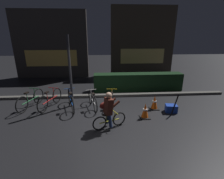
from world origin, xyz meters
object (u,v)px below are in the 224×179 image
Objects in this scene: parked_bike_center_left at (71,100)px; cyclist at (108,110)px; traffic_cone_near at (145,111)px; blue_crate at (171,108)px; parked_bike_leftmost at (31,100)px; parked_bike_center_right at (93,100)px; parked_bike_right_mid at (112,99)px; parked_bike_left_mid at (50,99)px; closed_umbrella at (175,105)px; street_post at (70,72)px; traffic_cone_far at (154,102)px.

cyclist is (1.48, -1.59, 0.27)m from parked_bike_center_left.
traffic_cone_near is 1.30× the size of blue_crate.
parked_bike_leftmost reaches higher than parked_bike_center_right.
parked_bike_center_left reaches higher than parked_bike_leftmost.
parked_bike_right_mid is 1.63m from traffic_cone_near.
cyclist reaches higher than parked_bike_left_mid.
parked_bike_center_right is at bearing 152.01° from traffic_cone_near.
parked_bike_center_right reaches higher than traffic_cone_near.
blue_crate is 0.52× the size of closed_umbrella.
parked_bike_center_right is (0.88, -0.25, -1.15)m from street_post.
parked_bike_left_mid is 1.32× the size of cyclist.
street_post reaches higher than traffic_cone_far.
parked_bike_leftmost is 3.71× the size of blue_crate.
cyclist is at bearing -146.24° from traffic_cone_far.
parked_bike_right_mid reaches higher than blue_crate.
cyclist is (2.36, -1.78, 0.27)m from parked_bike_left_mid.
blue_crate is (1.17, 0.40, -0.12)m from traffic_cone_near.
blue_crate is at bearing -81.48° from parked_bike_left_mid.
street_post reaches higher than parked_bike_leftmost.
parked_bike_center_right is 1.76m from cyclist.
traffic_cone_near is at bearing -89.99° from parked_bike_left_mid.
traffic_cone_near is 1.24m from blue_crate.
parked_bike_left_mid is at bearing 162.31° from traffic_cone_near.
blue_crate is (5.72, -0.82, -0.20)m from parked_bike_leftmost.
closed_umbrella reaches higher than blue_crate.
street_post is 2.06m from parked_bike_right_mid.
traffic_cone_near is at bearing -125.92° from parked_bike_center_left.
parked_bike_center_left is 1.11× the size of parked_bike_right_mid.
parked_bike_center_right is at bearing -76.92° from parked_bike_leftmost.
cyclist is at bearing 172.82° from closed_umbrella.
street_post is 4.32m from blue_crate.
parked_bike_left_mid is 2.97m from cyclist.
traffic_cone_near is (1.97, -1.05, -0.06)m from parked_bike_center_right.
cyclist is (-2.55, -0.99, 0.48)m from blue_crate.
street_post is 4.98× the size of traffic_cone_far.
street_post is at bearing 90.16° from parked_bike_right_mid.
parked_bike_center_left is at bearing 111.21° from cyclist.
traffic_cone_far is (0.59, 0.73, 0.01)m from traffic_cone_near.
cyclist is at bearing -102.71° from parked_bike_leftmost.
parked_bike_leftmost is at bearing 165.01° from traffic_cone_near.
parked_bike_right_mid is at bearing -97.84° from parked_bike_center_right.
street_post is 5.17× the size of traffic_cone_near.
parked_bike_leftmost is 5.83m from closed_umbrella.
closed_umbrella is at bearing -121.04° from parked_bike_center_right.
parked_bike_left_mid is at bearing 144.78° from closed_umbrella.
traffic_cone_far is at bearing -98.33° from parked_bike_right_mid.
parked_bike_leftmost is (-1.71, -0.08, -1.12)m from street_post.
parked_bike_leftmost is 3.66m from cyclist.
parked_bike_leftmost is 3.40m from parked_bike_right_mid.
cyclist is (3.17, -1.80, 0.28)m from parked_bike_leftmost.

